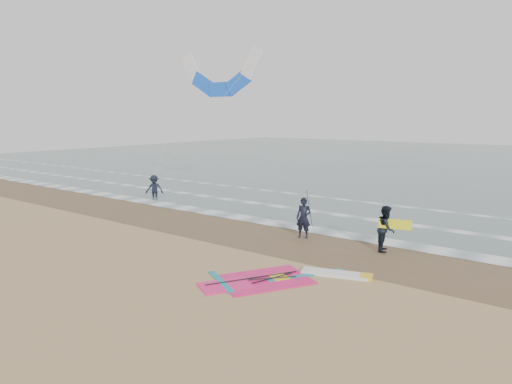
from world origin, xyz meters
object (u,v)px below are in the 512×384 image
Objects in this scene: windsurf_rig at (284,278)px; person_standing at (304,218)px; surf_kite at (220,78)px; person_wading at (154,184)px; person_walking at (386,228)px.

windsurf_rig is 2.70× the size of person_standing.
windsurf_rig is 0.59× the size of surf_kite.
person_standing is 0.98× the size of person_wading.
person_standing is at bearing 78.38° from person_walking.
person_wading is 0.22× the size of surf_kite.
surf_kite is (-12.19, 10.80, 7.94)m from windsurf_rig.
person_walking is at bearing -44.23° from person_wading.
person_wading is at bearing 153.27° from windsurf_rig.
surf_kite reaches higher than person_wading.
surf_kite reaches higher than windsurf_rig.
surf_kite is at bearing 138.48° from windsurf_rig.
windsurf_rig is 5.55m from person_walking.
person_standing reaches higher than windsurf_rig.
person_walking is at bearing -21.99° from surf_kite.
person_wading is at bearing -141.41° from surf_kite.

